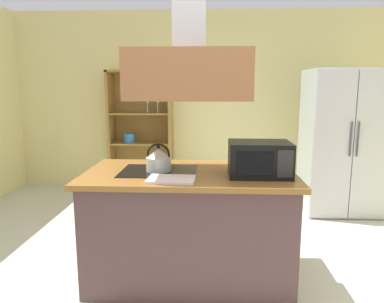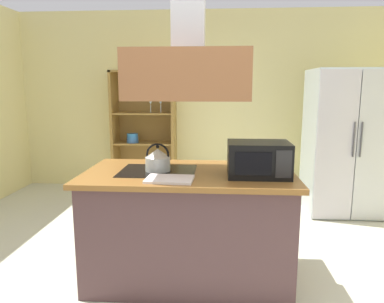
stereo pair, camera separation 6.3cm
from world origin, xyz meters
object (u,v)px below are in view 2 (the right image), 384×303
at_px(kettle, 158,160).
at_px(cutting_board, 170,179).
at_px(refrigerator, 345,142).
at_px(microwave, 259,159).
at_px(dish_cabinet, 145,137).

bearing_deg(kettle, cutting_board, -64.92).
distance_m(kettle, cutting_board, 0.33).
height_order(refrigerator, kettle, refrigerator).
height_order(refrigerator, microwave, refrigerator).
relative_size(kettle, microwave, 0.48).
bearing_deg(kettle, dish_cabinet, 103.84).
distance_m(cutting_board, microwave, 0.69).
distance_m(refrigerator, cutting_board, 2.80).
distance_m(dish_cabinet, cutting_board, 3.00).
xyz_separation_m(dish_cabinet, cutting_board, (0.78, -2.89, 0.10)).
relative_size(refrigerator, cutting_board, 5.24).
bearing_deg(kettle, microwave, -7.78).
xyz_separation_m(cutting_board, microwave, (0.65, 0.18, 0.12)).
height_order(dish_cabinet, kettle, dish_cabinet).
height_order(dish_cabinet, microwave, dish_cabinet).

